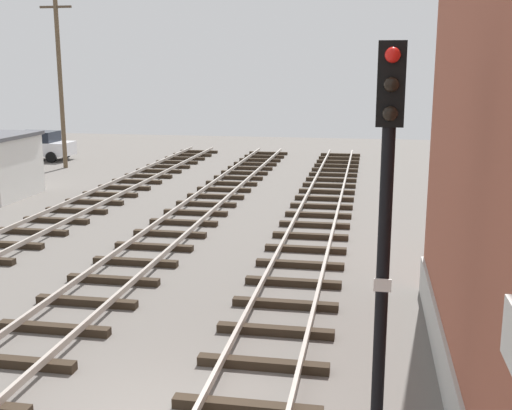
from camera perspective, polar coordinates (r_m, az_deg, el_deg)
The scene contains 3 objects.
signal_mast at distance 8.77m, azimuth 11.51°, elevation -0.40°, with size 0.36×0.40×5.87m.
parked_car_white at distance 41.34m, azimuth -18.92°, elevation 5.07°, with size 4.20×2.04×1.76m.
utility_pole_far at distance 37.29m, azimuth -17.10°, elevation 10.46°, with size 1.80×0.24×9.14m.
Camera 1 is at (3.08, -8.53, 5.53)m, focal length 44.72 mm.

